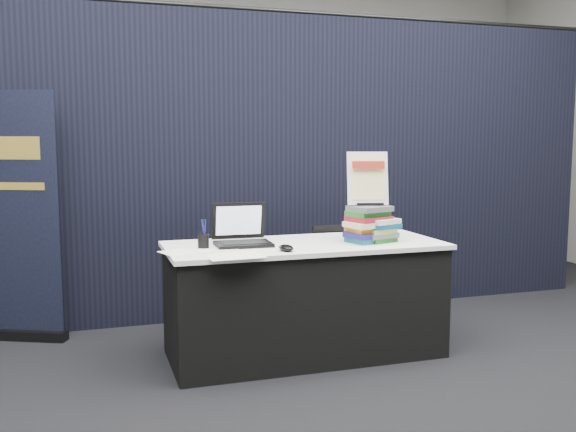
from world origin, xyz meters
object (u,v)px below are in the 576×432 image
(book_stack_short, at_px, (380,230))
(stacking_chair, at_px, (342,277))
(display_table, at_px, (305,299))
(laptop, at_px, (242,235))
(pullup_banner, at_px, (11,231))
(book_stack_tall, at_px, (369,224))
(info_sign, at_px, (368,179))

(book_stack_short, bearing_deg, stacking_chair, 104.49)
(display_table, bearing_deg, laptop, 170.87)
(laptop, bearing_deg, display_table, -7.05)
(laptop, distance_m, book_stack_short, 0.91)
(laptop, height_order, stacking_chair, laptop)
(display_table, distance_m, pullup_banner, 2.12)
(book_stack_tall, bearing_deg, pullup_banner, 155.40)
(book_stack_short, bearing_deg, info_sign, 143.65)
(laptop, xyz_separation_m, book_stack_tall, (0.82, -0.16, 0.06))
(display_table, bearing_deg, stacking_chair, 35.85)
(laptop, relative_size, pullup_banner, 0.20)
(pullup_banner, bearing_deg, stacking_chair, 7.88)
(book_stack_tall, distance_m, pullup_banner, 2.50)
(book_stack_short, bearing_deg, laptop, 168.75)
(book_stack_tall, relative_size, book_stack_short, 1.17)
(info_sign, bearing_deg, book_stack_tall, -73.31)
(info_sign, bearing_deg, display_table, -171.72)
(stacking_chair, bearing_deg, book_stack_short, -71.36)
(laptop, xyz_separation_m, stacking_chair, (0.79, 0.21, -0.37))
(book_stack_tall, bearing_deg, display_table, 167.49)
(display_table, distance_m, info_sign, 0.89)
(book_stack_short, height_order, stacking_chair, book_stack_short)
(book_stack_tall, xyz_separation_m, stacking_chair, (-0.03, 0.37, -0.43))
(laptop, xyz_separation_m, book_stack_short, (0.89, -0.18, 0.02))
(info_sign, distance_m, stacking_chair, 0.79)
(display_table, height_order, stacking_chair, stacking_chair)
(info_sign, bearing_deg, stacking_chair, 112.08)
(display_table, height_order, laptop, laptop)
(book_stack_tall, height_order, stacking_chair, book_stack_tall)
(stacking_chair, bearing_deg, info_sign, -80.47)
(display_table, bearing_deg, book_stack_short, -13.02)
(display_table, relative_size, stacking_chair, 2.26)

